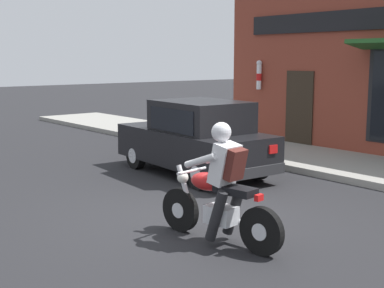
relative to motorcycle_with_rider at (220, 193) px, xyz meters
name	(u,v)px	position (x,y,z in m)	size (l,w,h in m)	color
ground_plane	(200,214)	(0.65, 1.17, -0.68)	(80.00, 80.00, 0.00)	black
sidewalk_curb	(267,151)	(5.51, 4.17, -0.61)	(2.60, 22.00, 0.14)	gray
motorcycle_with_rider	(220,193)	(0.00, 0.00, 0.00)	(0.64, 2.02, 1.62)	black
car_hatchback	(195,139)	(2.48, 3.45, 0.09)	(1.91, 3.89, 1.57)	black
traffic_cone	(195,133)	(4.56, 5.92, -0.25)	(0.36, 0.36, 0.60)	black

